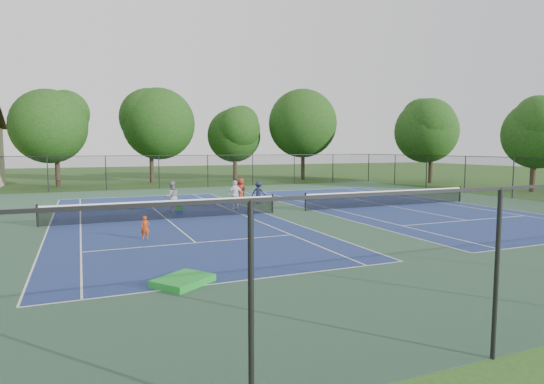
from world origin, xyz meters
name	(u,v)px	position (x,y,z in m)	size (l,w,h in m)	color
ground	(289,212)	(0.00, 0.00, 0.00)	(140.00, 140.00, 0.00)	#234716
court_pad	(289,212)	(0.00, 0.00, 0.00)	(36.00, 36.00, 0.01)	#294A34
tennis_court_left	(167,217)	(-7.00, 0.00, 0.10)	(12.00, 23.83, 1.07)	navy
tennis_court_right	(389,204)	(7.00, 0.00, 0.10)	(12.00, 23.83, 1.07)	navy
perimeter_fence	(289,184)	(0.00, 0.00, 1.60)	(36.08, 36.08, 3.02)	black
tree_back_a	(55,123)	(-13.00, 24.00, 6.04)	(6.80, 6.80, 9.15)	#2D2116
tree_back_b	(150,120)	(-4.00, 26.00, 6.60)	(7.60, 7.60, 10.03)	#2D2116
tree_back_c	(235,132)	(5.00, 25.00, 5.48)	(6.00, 6.00, 8.40)	#2D2116
tree_back_d	(303,121)	(13.00, 24.00, 6.82)	(7.80, 7.80, 10.37)	#2D2116
tree_side_e	(432,127)	(23.00, 14.00, 5.81)	(6.60, 6.60, 8.87)	#2D2116
tree_side_f	(535,129)	(24.00, 3.00, 5.25)	(5.80, 5.80, 8.12)	#2D2116
child_player	(145,228)	(-8.70, -4.90, 0.48)	(0.35, 0.23, 0.96)	#D5420E
instructor	(172,197)	(-6.24, 2.54, 0.88)	(0.86, 0.67, 1.77)	gray
bystander_a	(235,195)	(-2.43, 2.50, 0.86)	(1.01, 0.42, 1.73)	silver
bystander_b	(259,192)	(-0.19, 4.37, 0.74)	(0.96, 0.55, 1.48)	#181A36
bystander_c	(241,190)	(-1.11, 5.31, 0.83)	(0.81, 0.53, 1.66)	maroon
ball_crate	(179,213)	(-6.10, 1.19, 0.14)	(0.39, 0.28, 0.28)	navy
ball_hopper	(179,207)	(-6.10, 1.19, 0.46)	(0.34, 0.26, 0.37)	green
green_tarp	(183,281)	(-8.58, -11.57, 0.11)	(1.46, 1.11, 0.19)	green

